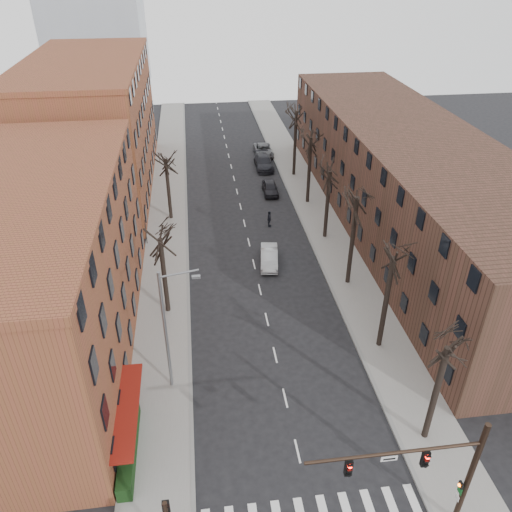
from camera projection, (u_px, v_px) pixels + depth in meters
name	position (u px, v px, depth m)	size (l,w,h in m)	color
sidewalk_left	(168.00, 214.00, 53.79)	(4.00, 90.00, 0.15)	gray
sidewalk_right	(313.00, 206.00, 55.54)	(4.00, 90.00, 0.15)	gray
building_left_near	(31.00, 278.00, 32.94)	(12.00, 26.00, 12.00)	brown
building_left_far	(93.00, 128.00, 56.84)	(12.00, 28.00, 14.00)	brown
building_right	(406.00, 178.00, 49.61)	(12.00, 50.00, 10.00)	#4A2C22
awning_left	(134.00, 440.00, 29.25)	(1.20, 7.00, 0.15)	maroon
hedge	(129.00, 447.00, 28.05)	(0.80, 6.00, 1.00)	#183512
tree_right_a	(424.00, 437.00, 29.42)	(5.20, 5.20, 10.00)	black
tree_right_b	(378.00, 346.00, 36.16)	(5.20, 5.20, 10.80)	black
tree_right_c	(347.00, 283.00, 42.90)	(5.20, 5.20, 11.60)	black
tree_right_d	(325.00, 237.00, 49.64)	(5.20, 5.20, 10.00)	black
tree_right_e	(307.00, 203.00, 56.38)	(5.20, 5.20, 10.80)	black
tree_right_f	(294.00, 175.00, 63.12)	(5.20, 5.20, 11.60)	black
tree_left_a	(168.00, 311.00, 39.55)	(5.20, 5.20, 9.50)	black
tree_left_b	(171.00, 219.00, 53.03)	(5.20, 5.20, 9.50)	black
signal_mast_arm	(441.00, 470.00, 22.66)	(8.14, 0.30, 7.20)	black
streetlight	(168.00, 327.00, 30.23)	(2.45, 0.22, 9.03)	slate
silver_sedan	(269.00, 257.00, 45.12)	(1.52, 4.35, 1.43)	#AAADB2
parked_car_near	(270.00, 188.00, 58.10)	(1.67, 4.15, 1.42)	black
parked_car_mid	(264.00, 162.00, 64.77)	(2.19, 5.39, 1.56)	black
parked_car_far	(263.00, 150.00, 68.84)	(2.36, 5.12, 1.42)	slate
pedestrian_crossing	(269.00, 219.00, 51.11)	(1.02, 0.42, 1.74)	black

